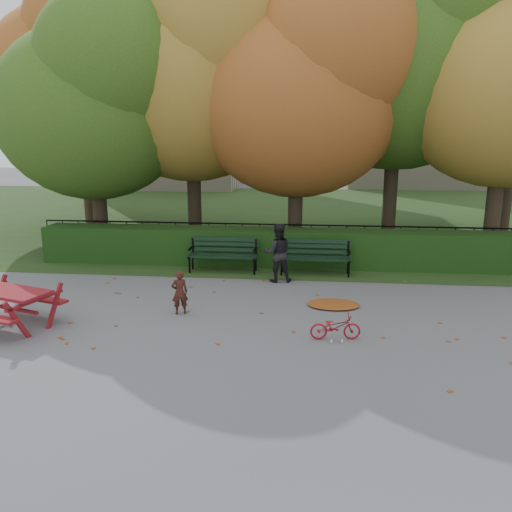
# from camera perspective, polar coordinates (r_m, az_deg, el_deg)

# --- Properties ---
(ground) EXTENTS (90.00, 90.00, 0.00)m
(ground) POSITION_cam_1_polar(r_m,az_deg,el_deg) (9.60, 0.28, -7.76)
(ground) COLOR slate
(ground) RESTS_ON ground
(grass_strip) EXTENTS (90.00, 90.00, 0.00)m
(grass_strip) POSITION_cam_1_polar(r_m,az_deg,el_deg) (23.18, 3.76, 4.89)
(grass_strip) COLOR #213B18
(grass_strip) RESTS_ON ground
(building_left) EXTENTS (10.00, 7.00, 15.00)m
(building_left) POSITION_cam_1_polar(r_m,az_deg,el_deg) (36.49, -10.36, 19.67)
(building_left) COLOR #B6A88D
(building_left) RESTS_ON ground
(building_right) EXTENTS (9.00, 6.00, 12.00)m
(building_right) POSITION_cam_1_polar(r_m,az_deg,el_deg) (37.66, 17.66, 16.78)
(building_right) COLOR #B6A88D
(building_right) RESTS_ON ground
(hedge) EXTENTS (13.00, 0.90, 1.00)m
(hedge) POSITION_cam_1_polar(r_m,az_deg,el_deg) (13.75, 2.16, 1.00)
(hedge) COLOR black
(hedge) RESTS_ON ground
(iron_fence) EXTENTS (14.00, 0.04, 1.02)m
(iron_fence) POSITION_cam_1_polar(r_m,az_deg,el_deg) (14.53, 2.37, 1.82)
(iron_fence) COLOR black
(iron_fence) RESTS_ON ground
(tree_a) EXTENTS (5.88, 5.60, 7.48)m
(tree_a) POSITION_cam_1_polar(r_m,az_deg,el_deg) (15.73, -17.49, 16.72)
(tree_a) COLOR #2D2319
(tree_a) RESTS_ON ground
(tree_b) EXTENTS (6.72, 6.40, 8.79)m
(tree_b) POSITION_cam_1_polar(r_m,az_deg,el_deg) (16.11, -6.38, 20.31)
(tree_b) COLOR #2D2319
(tree_b) RESTS_ON ground
(tree_c) EXTENTS (6.30, 6.00, 8.00)m
(tree_c) POSITION_cam_1_polar(r_m,az_deg,el_deg) (14.92, 6.09, 18.63)
(tree_c) COLOR #2D2319
(tree_c) RESTS_ON ground
(tree_d) EXTENTS (7.14, 6.80, 9.58)m
(tree_d) POSITION_cam_1_polar(r_m,az_deg,el_deg) (16.59, 17.59, 21.61)
(tree_d) COLOR #2D2319
(tree_d) RESTS_ON ground
(tree_f) EXTENTS (6.93, 6.60, 9.19)m
(tree_f) POSITION_cam_1_polar(r_m,az_deg,el_deg) (19.95, -18.83, 19.22)
(tree_f) COLOR #2D2319
(tree_f) RESTS_ON ground
(bench_left) EXTENTS (1.80, 0.57, 0.88)m
(bench_left) POSITION_cam_1_polar(r_m,az_deg,el_deg) (13.13, -3.75, 0.46)
(bench_left) COLOR black
(bench_left) RESTS_ON ground
(bench_right) EXTENTS (1.80, 0.57, 0.88)m
(bench_right) POSITION_cam_1_polar(r_m,az_deg,el_deg) (12.94, 6.78, 0.20)
(bench_right) COLOR black
(bench_right) RESTS_ON ground
(picnic_table) EXTENTS (2.03, 1.81, 0.83)m
(picnic_table) POSITION_cam_1_polar(r_m,az_deg,el_deg) (10.36, -26.66, -4.32)
(picnic_table) COLOR maroon
(picnic_table) RESTS_ON ground
(leaf_pile) EXTENTS (1.16, 0.86, 0.08)m
(leaf_pile) POSITION_cam_1_polar(r_m,az_deg,el_deg) (10.68, 8.82, -5.47)
(leaf_pile) COLOR maroon
(leaf_pile) RESTS_ON ground
(leaf_scatter) EXTENTS (9.00, 5.70, 0.01)m
(leaf_scatter) POSITION_cam_1_polar(r_m,az_deg,el_deg) (9.87, 0.45, -7.09)
(leaf_scatter) COLOR maroon
(leaf_scatter) RESTS_ON ground
(child) EXTENTS (0.38, 0.32, 0.90)m
(child) POSITION_cam_1_polar(r_m,az_deg,el_deg) (10.09, -8.72, -4.13)
(child) COLOR #3D1B13
(child) RESTS_ON ground
(adult) EXTENTS (0.78, 0.65, 1.44)m
(adult) POSITION_cam_1_polar(r_m,az_deg,el_deg) (12.14, 2.50, 0.37)
(adult) COLOR black
(adult) RESTS_ON ground
(bicycle) EXTENTS (0.92, 0.41, 0.47)m
(bicycle) POSITION_cam_1_polar(r_m,az_deg,el_deg) (8.93, 9.06, -8.00)
(bicycle) COLOR maroon
(bicycle) RESTS_ON ground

